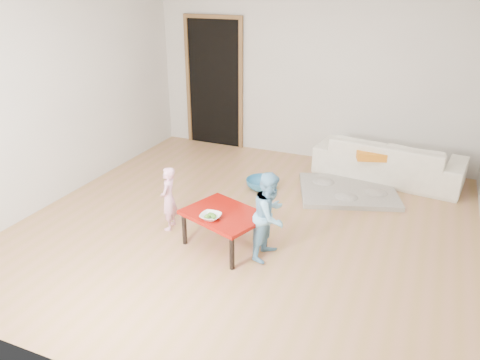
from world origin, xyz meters
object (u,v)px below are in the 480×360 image
Objects in this scene: bowl at (211,217)px; child_pink at (169,199)px; red_table at (224,230)px; basin at (262,184)px; sofa at (389,159)px; child_blue at (270,216)px.

bowl is 0.73m from child_pink.
bowl is (-0.07, -0.17, 0.23)m from red_table.
child_pink is at bearing 156.58° from bowl.
bowl is at bearing -87.06° from basin.
child_pink is at bearing -112.21° from basin.
child_pink is (-0.67, 0.29, -0.06)m from bowl.
basin is (-0.16, 1.54, -0.13)m from red_table.
basin is at bearing 145.50° from child_pink.
sofa is 1.84m from basin.
child_blue is at bearing -66.74° from basin.
sofa is 2.68× the size of child_pink.
child_blue reaches higher than basin.
red_table is 0.77m from child_pink.
red_table is at bearing 68.65° from child_pink.
child_pink is 1.57m from basin.
red_table is 0.29m from bowl.
sofa is 2.69m from child_blue.
bowl is 0.48× the size of basin.
child_blue is 1.70m from basin.
red_table is (-1.35, -2.57, -0.09)m from sofa.
child_blue reaches higher than sofa.
child_blue reaches higher than child_pink.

